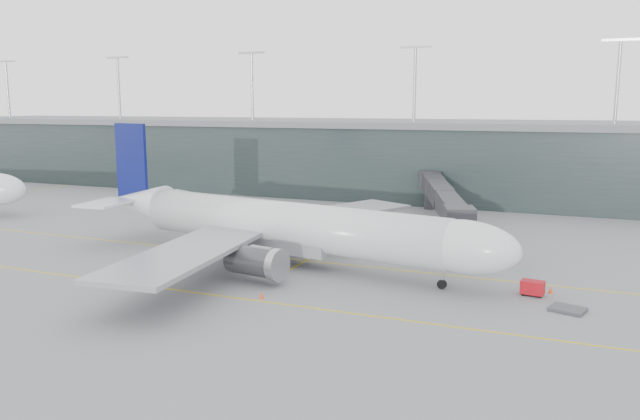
% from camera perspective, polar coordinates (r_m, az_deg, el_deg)
% --- Properties ---
extents(ground, '(320.00, 320.00, 0.00)m').
position_cam_1_polar(ground, '(80.55, -3.42, -3.66)').
color(ground, slate).
rests_on(ground, ground).
extents(taxiline_a, '(160.00, 0.25, 0.02)m').
position_cam_1_polar(taxiline_a, '(77.07, -4.71, -4.28)').
color(taxiline_a, gold).
rests_on(taxiline_a, ground).
extents(taxiline_b, '(160.00, 0.25, 0.02)m').
position_cam_1_polar(taxiline_b, '(63.75, -11.29, -7.41)').
color(taxiline_b, gold).
rests_on(taxiline_b, ground).
extents(taxiline_lead_main, '(0.25, 60.00, 0.02)m').
position_cam_1_polar(taxiline_lead_main, '(96.93, 4.39, -1.40)').
color(taxiline_lead_main, gold).
rests_on(taxiline_lead_main, ground).
extents(terminal, '(240.00, 36.00, 29.00)m').
position_cam_1_polar(terminal, '(133.49, 7.42, 4.86)').
color(terminal, '#1F2A2A').
rests_on(terminal, ground).
extents(main_aircraft, '(56.82, 52.73, 15.98)m').
position_cam_1_polar(main_aircraft, '(73.05, -3.28, -1.44)').
color(main_aircraft, silver).
rests_on(main_aircraft, ground).
extents(jet_bridge, '(16.52, 43.89, 6.86)m').
position_cam_1_polar(jet_bridge, '(97.65, 11.89, 1.55)').
color(jet_bridge, '#26262B').
rests_on(jet_bridge, ground).
extents(gse_cart, '(2.33, 1.65, 1.48)m').
position_cam_1_polar(gse_cart, '(64.82, 18.86, -6.71)').
color(gse_cart, '#9F0B14').
rests_on(gse_cart, ground).
extents(baggage_dolly, '(3.50, 3.09, 0.30)m').
position_cam_1_polar(baggage_dolly, '(61.40, 21.70, -8.42)').
color(baggage_dolly, '#36363B').
rests_on(baggage_dolly, ground).
extents(uld_a, '(2.14, 1.93, 1.60)m').
position_cam_1_polar(uld_a, '(90.38, -2.79, -1.65)').
color(uld_a, '#343439').
rests_on(uld_a, ground).
extents(uld_b, '(2.23, 1.91, 1.80)m').
position_cam_1_polar(uld_b, '(91.33, -2.41, -1.46)').
color(uld_b, '#343439').
rests_on(uld_b, ground).
extents(uld_c, '(2.44, 2.20, 1.84)m').
position_cam_1_polar(uld_c, '(90.31, 0.29, -1.57)').
color(uld_c, '#343439').
rests_on(uld_c, ground).
extents(cone_nose, '(0.45, 0.45, 0.72)m').
position_cam_1_polar(cone_nose, '(66.30, 20.34, -6.85)').
color(cone_nose, '#E73A0C').
rests_on(cone_nose, ground).
extents(cone_wing_stbd, '(0.43, 0.43, 0.69)m').
position_cam_1_polar(cone_wing_stbd, '(60.85, -5.35, -7.76)').
color(cone_wing_stbd, '#F23A0D').
rests_on(cone_wing_stbd, ground).
extents(cone_wing_port, '(0.42, 0.42, 0.67)m').
position_cam_1_polar(cone_wing_port, '(86.15, 4.08, -2.57)').
color(cone_wing_port, orange).
rests_on(cone_wing_port, ground).
extents(cone_tail, '(0.41, 0.41, 0.66)m').
position_cam_1_polar(cone_tail, '(74.65, -13.79, -4.74)').
color(cone_tail, '#DB550C').
rests_on(cone_tail, ground).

